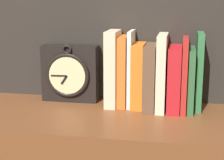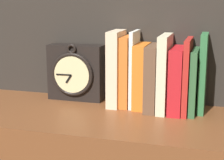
# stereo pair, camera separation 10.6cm
# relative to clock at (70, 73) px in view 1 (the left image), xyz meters

# --- Properties ---
(clock) EXTENTS (0.19, 0.08, 0.20)m
(clock) POSITION_rel_clock_xyz_m (0.00, 0.00, 0.00)
(clock) COLOR black
(clock) RESTS_ON bookshelf
(book_slot0_cream) EXTENTS (0.04, 0.12, 0.25)m
(book_slot0_cream) POSITION_rel_clock_xyz_m (0.15, -0.02, 0.03)
(book_slot0_cream) COLOR beige
(book_slot0_cream) RESTS_ON bookshelf
(book_slot1_orange) EXTENTS (0.03, 0.11, 0.23)m
(book_slot1_orange) POSITION_rel_clock_xyz_m (0.19, -0.02, 0.02)
(book_slot1_orange) COLOR orange
(book_slot1_orange) RESTS_ON bookshelf
(book_slot2_white) EXTENTS (0.01, 0.11, 0.25)m
(book_slot2_white) POSITION_rel_clock_xyz_m (0.21, -0.02, 0.03)
(book_slot2_white) COLOR white
(book_slot2_white) RESTS_ON bookshelf
(book_slot3_orange) EXTENTS (0.04, 0.12, 0.21)m
(book_slot3_orange) POSITION_rel_clock_xyz_m (0.24, -0.02, 0.01)
(book_slot3_orange) COLOR orange
(book_slot3_orange) RESTS_ON bookshelf
(book_slot4_brown) EXTENTS (0.04, 0.15, 0.21)m
(book_slot4_brown) POSITION_rel_clock_xyz_m (0.28, -0.04, 0.01)
(book_slot4_brown) COLOR brown
(book_slot4_brown) RESTS_ON bookshelf
(book_slot5_cream) EXTENTS (0.03, 0.15, 0.24)m
(book_slot5_cream) POSITION_rel_clock_xyz_m (0.31, -0.04, 0.02)
(book_slot5_cream) COLOR beige
(book_slot5_cream) RESTS_ON bookshelf
(book_slot6_red) EXTENTS (0.04, 0.15, 0.20)m
(book_slot6_red) POSITION_rel_clock_xyz_m (0.35, -0.04, 0.00)
(book_slot6_red) COLOR red
(book_slot6_red) RESTS_ON bookshelf
(book_slot7_red) EXTENTS (0.02, 0.15, 0.23)m
(book_slot7_red) POSITION_rel_clock_xyz_m (0.38, -0.04, 0.02)
(book_slot7_red) COLOR red
(book_slot7_red) RESTS_ON bookshelf
(book_slot8_green) EXTENTS (0.02, 0.14, 0.20)m
(book_slot8_green) POSITION_rel_clock_xyz_m (0.40, -0.03, 0.00)
(book_slot8_green) COLOR #326137
(book_slot8_green) RESTS_ON bookshelf
(book_slot9_green) EXTENTS (0.02, 0.11, 0.24)m
(book_slot9_green) POSITION_rel_clock_xyz_m (0.43, -0.02, 0.03)
(book_slot9_green) COLOR #31713F
(book_slot9_green) RESTS_ON bookshelf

